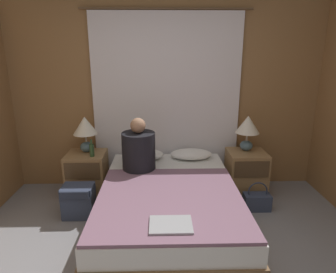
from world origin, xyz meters
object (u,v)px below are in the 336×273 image
Objects in this scene: bed at (169,207)px; beer_bottle_on_left_stand at (92,150)px; pillow_left at (143,155)px; handbag_on_floor at (257,201)px; lamp_right at (248,127)px; nightstand_left at (87,175)px; lamp_left at (85,129)px; nightstand_right at (246,173)px; person_left_in_bed at (139,150)px; laptop_on_bed at (171,225)px; pillow_right at (191,154)px; backpack_on_floor at (78,199)px.

bed is 1.20m from beer_bottle_on_left_stand.
beer_bottle_on_left_stand is (-0.60, -0.18, 0.13)m from pillow_left.
handbag_on_floor is (1.97, -0.31, -0.55)m from beer_bottle_on_left_stand.
lamp_right is at bearing 93.79° from handbag_on_floor.
lamp_left is at bearing 90.00° from nightstand_left.
lamp_right reaches higher than handbag_on_floor.
person_left_in_bed is (-1.35, -0.30, 0.43)m from nightstand_right.
nightstand_right is 1.83m from laptop_on_bed.
handbag_on_floor is at bearing -33.36° from pillow_right.
person_left_in_bed is 1.70× the size of backpack_on_floor.
laptop_on_bed is (0.33, -1.20, -0.21)m from person_left_in_bed.
laptop_on_bed is at bearing -124.33° from nightstand_right.
lamp_left is at bearing 141.35° from bed.
nightstand_left is 1.83m from laptop_on_bed.
lamp_right is 1.92m from laptop_on_bed.
pillow_left is 1.53× the size of handbag_on_floor.
bed is 3.26× the size of person_left_in_bed.
backpack_on_floor is at bearing -156.42° from pillow_right.
person_left_in_bed reaches higher than lamp_right.
lamp_right is 0.86× the size of pillow_right.
backpack_on_floor is at bearing -163.86° from person_left_in_bed.
handbag_on_floor is at bearing 46.00° from laptop_on_bed.
lamp_left is 0.80m from person_left_in_bed.
pillow_left is at bearing 39.59° from backpack_on_floor.
pillow_right is (0.31, 0.82, 0.30)m from bed.
nightstand_left is 0.86m from person_left_in_bed.
beer_bottle_on_left_stand is (-1.94, -0.10, 0.37)m from nightstand_right.
person_left_in_bed is at bearing -149.43° from pillow_right.
pillow_left reaches higher than handbag_on_floor.
pillow_right is at bearing 146.64° from handbag_on_floor.
backpack_on_floor is (-2.03, -0.57, -0.67)m from lamp_right.
pillow_right is 1.58× the size of laptop_on_bed.
pillow_left is at bearing 110.80° from bed.
beer_bottle_on_left_stand reaches higher than nightstand_right.
person_left_in_bed is at bearing -167.42° from nightstand_right.
pillow_left is 1.44× the size of backpack_on_floor.
beer_bottle_on_left_stand reaches higher than pillow_left.
pillow_left is at bearing 180.00° from pillow_right.
lamp_right is 1.96m from beer_bottle_on_left_stand.
bed is 1.46m from lamp_left.
nightstand_right is 1.65× the size of handbag_on_floor.
lamp_right is 1.31× the size of handbag_on_floor.
nightstand_right is at bearing -2.03° from lamp_left.
pillow_left is 0.96m from backpack_on_floor.
nightstand_right is 1.26× the size of lamp_right.
pillow_left is 1.00× the size of pillow_right.
lamp_left is 1.23× the size of backpack_on_floor.
laptop_on_bed is at bearing -44.99° from backpack_on_floor.
laptop_on_bed is (0.91, -1.40, -0.15)m from beer_bottle_on_left_stand.
bed is 0.93m from pillow_right.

